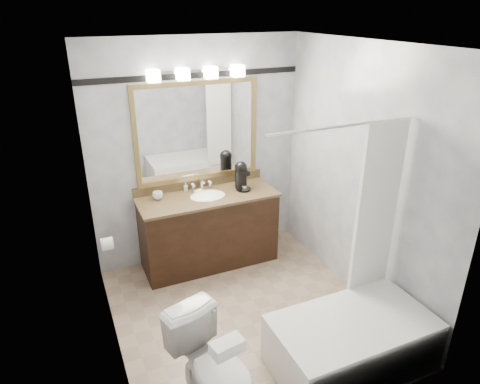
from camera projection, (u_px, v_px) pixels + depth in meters
name	position (u px, v px, depth m)	size (l,w,h in m)	color
room	(247.00, 197.00, 3.67)	(2.42, 2.62, 2.52)	gray
vanity	(209.00, 228.00, 4.85)	(1.53, 0.58, 0.97)	black
mirror	(198.00, 132.00, 4.65)	(1.40, 0.04, 1.10)	olive
vanity_light_bar	(197.00, 73.00, 4.35)	(1.02, 0.14, 0.12)	silver
accent_stripe	(195.00, 75.00, 4.42)	(2.40, 0.01, 0.06)	black
bathtub	(352.00, 334.00, 3.51)	(1.30, 0.75, 1.96)	white
tp_roll	(107.00, 244.00, 4.03)	(0.12, 0.12, 0.11)	white
toilet	(214.00, 368.00, 3.06)	(0.42, 0.74, 0.76)	white
tissue_box	(227.00, 347.00, 2.67)	(0.21, 0.11, 0.09)	white
coffee_maker	(241.00, 175.00, 4.80)	(0.17, 0.21, 0.32)	black
cup_left	(158.00, 195.00, 4.58)	(0.11, 0.11, 0.08)	white
soap_bottle_a	(186.00, 187.00, 4.78)	(0.04, 0.04, 0.10)	white
soap_bar	(199.00, 191.00, 4.75)	(0.09, 0.06, 0.03)	beige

